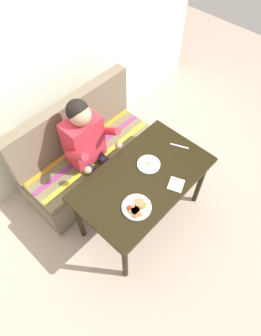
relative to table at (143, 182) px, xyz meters
name	(u,v)px	position (x,y,z in m)	size (l,w,h in m)	color
ground_plane	(141,216)	(0.00, 0.00, -0.65)	(8.00, 8.00, 0.00)	tan
back_wall	(35,57)	(0.00, 1.27, 0.65)	(4.40, 0.10, 2.60)	silver
table	(143,182)	(0.00, 0.00, 0.00)	(1.20, 0.70, 0.73)	black
couch	(88,157)	(0.00, 0.76, -0.32)	(1.44, 0.56, 1.00)	#6E614E
person	(89,145)	(-0.08, 0.59, 0.09)	(0.45, 0.61, 1.21)	red
plate_breakfast	(137,207)	(-0.26, -0.16, 0.10)	(0.24, 0.24, 0.05)	white
plate_eggs	(149,164)	(0.13, 0.05, 0.09)	(0.20, 0.20, 0.04)	white
napkin	(176,185)	(0.13, -0.25, 0.09)	(0.13, 0.12, 0.01)	silver
fork	(179,146)	(0.48, -0.01, 0.08)	(0.01, 0.17, 0.01)	silver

